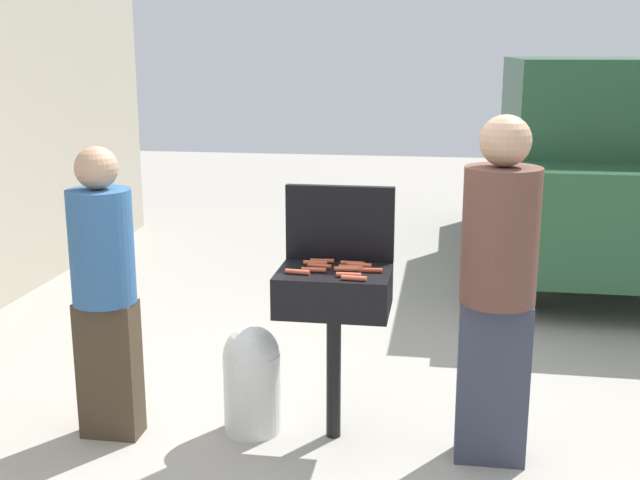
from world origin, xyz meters
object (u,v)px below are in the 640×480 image
object	(u,v)px
hot_dog_4	(314,270)
hot_dog_6	(351,267)
hot_dog_3	(349,275)
hot_dog_8	(322,261)
person_left	(104,284)
hot_dog_11	(315,263)
hot_dog_9	(360,265)
person_right	(498,280)
hot_dog_2	(297,272)
hot_dog_10	(353,263)
hot_dog_7	(320,266)
parked_minivan	(598,162)
hot_dog_1	(354,278)
hot_dog_5	(370,270)
bbq_grill	(334,297)
propane_tank	(252,377)
hot_dog_0	(347,269)

from	to	relation	value
hot_dog_4	hot_dog_6	world-z (taller)	same
hot_dog_3	hot_dog_8	distance (m)	0.31
hot_dog_6	person_left	size ratio (longest dim) A/B	0.08
hot_dog_4	hot_dog_11	distance (m)	0.14
hot_dog_9	person_right	xyz separation A→B (m)	(0.72, -0.20, 0.01)
hot_dog_2	hot_dog_4	size ratio (longest dim) A/B	1.00
hot_dog_4	hot_dog_8	xyz separation A→B (m)	(0.02, 0.18, 0.00)
hot_dog_4	person_left	size ratio (longest dim) A/B	0.08
hot_dog_8	hot_dog_10	distance (m)	0.17
hot_dog_7	parked_minivan	size ratio (longest dim) A/B	0.03
hot_dog_8	hot_dog_11	world-z (taller)	same
hot_dog_6	parked_minivan	size ratio (longest dim) A/B	0.03
hot_dog_1	hot_dog_5	world-z (taller)	same
hot_dog_5	person_left	bearing A→B (deg)	-173.31
hot_dog_7	person_left	world-z (taller)	person_left
bbq_grill	propane_tank	size ratio (longest dim) A/B	1.55
hot_dog_4	hot_dog_11	xyz separation A→B (m)	(-0.01, 0.14, 0.00)
hot_dog_9	hot_dog_0	bearing A→B (deg)	-123.85
hot_dog_2	hot_dog_10	xyz separation A→B (m)	(0.27, 0.21, 0.00)
bbq_grill	hot_dog_9	distance (m)	0.22
hot_dog_1	hot_dog_9	size ratio (longest dim) A/B	1.00
hot_dog_3	person_right	world-z (taller)	person_right
hot_dog_0	hot_dog_10	world-z (taller)	same
hot_dog_2	hot_dog_10	bearing A→B (deg)	38.52
hot_dog_9	parked_minivan	distance (m)	4.40
person_left	person_right	distance (m)	2.07
hot_dog_3	person_right	distance (m)	0.75
hot_dog_0	hot_dog_5	distance (m)	0.12
hot_dog_2	hot_dog_10	world-z (taller)	same
hot_dog_10	parked_minivan	xyz separation A→B (m)	(1.95, 3.93, 0.06)
hot_dog_10	person_right	size ratio (longest dim) A/B	0.07
propane_tank	bbq_grill	bearing A→B (deg)	0.40
hot_dog_9	parked_minivan	bearing A→B (deg)	64.27
hot_dog_1	person_left	world-z (taller)	person_left
hot_dog_6	hot_dog_8	distance (m)	0.20
hot_dog_1	hot_dog_7	size ratio (longest dim) A/B	1.00
bbq_grill	person_left	world-z (taller)	person_left
hot_dog_9	person_right	size ratio (longest dim) A/B	0.07
hot_dog_9	parked_minivan	size ratio (longest dim) A/B	0.03
person_right	parked_minivan	size ratio (longest dim) A/B	0.41
hot_dog_2	hot_dog_3	distance (m)	0.27
hot_dog_11	hot_dog_8	bearing A→B (deg)	57.91
hot_dog_6	hot_dog_10	bearing A→B (deg)	90.63
hot_dog_3	propane_tank	xyz separation A→B (m)	(-0.55, 0.11, -0.65)
hot_dog_2	hot_dog_5	bearing A→B (deg)	13.65
hot_dog_3	hot_dog_4	size ratio (longest dim) A/B	1.00
person_left	person_right	xyz separation A→B (m)	(2.06, 0.05, 0.10)
hot_dog_8	parked_minivan	bearing A→B (deg)	61.51
hot_dog_10	propane_tank	distance (m)	0.86
hot_dog_8	hot_dog_5	bearing A→B (deg)	-27.56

